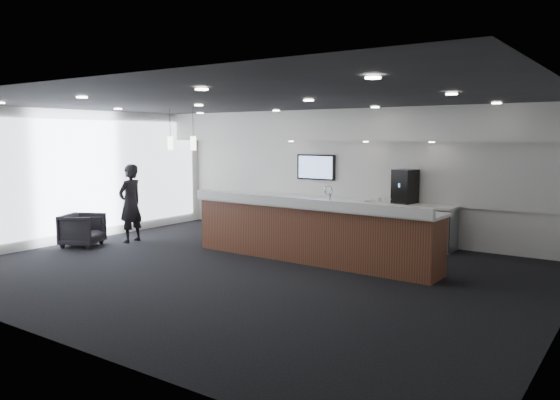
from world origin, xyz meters
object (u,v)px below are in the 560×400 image
Objects in this scene: coffee_machine at (405,186)px; lounge_guest at (130,203)px; armchair at (82,230)px; service_counter at (310,231)px.

lounge_guest is at bearing -138.28° from coffee_machine.
armchair is 1.18m from lounge_guest.
service_counter is at bearing -97.84° from armchair.
armchair is at bearing -159.82° from service_counter.
lounge_guest reaches higher than coffee_machine.
coffee_machine is at bearing 70.32° from service_counter.
armchair is at bearing -33.73° from lounge_guest.
coffee_machine reaches higher than armchair.
service_counter is at bearing 93.56° from lounge_guest.
lounge_guest is at bearing -169.23° from service_counter.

